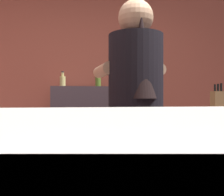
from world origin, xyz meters
TOP-DOWN VIEW (x-y plane):
  - wall_back at (0.00, 2.20)m, footprint 5.20×0.10m
  - prep_counter at (0.35, 0.67)m, footprint 2.10×0.60m
  - back_shelf at (-0.03, 1.92)m, footprint 0.91×0.36m
  - bartender at (0.15, 0.21)m, footprint 0.45×0.53m
  - knife_block at (0.95, 0.61)m, footprint 0.10×0.08m
  - mixing_bowl at (-0.31, 0.65)m, footprint 0.20×0.20m
  - chefs_knife at (0.43, 0.62)m, footprint 0.24×0.12m
  - bottle_olive_oil at (-0.35, 1.96)m, footprint 0.07×0.07m
  - bottle_soy at (0.10, 1.99)m, footprint 0.07×0.07m

SIDE VIEW (x-z plane):
  - prep_counter at x=0.35m, z-range 0.00..0.91m
  - back_shelf at x=-0.03m, z-range 0.00..1.20m
  - chefs_knife at x=0.43m, z-range 0.91..0.92m
  - mixing_bowl at x=-0.31m, z-range 0.91..0.97m
  - bartender at x=0.15m, z-range 0.13..1.80m
  - knife_block at x=0.95m, z-range 0.88..1.15m
  - bottle_olive_oil at x=-0.35m, z-range 1.17..1.37m
  - bottle_soy at x=0.10m, z-range 1.17..1.39m
  - wall_back at x=0.00m, z-range 0.00..2.70m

